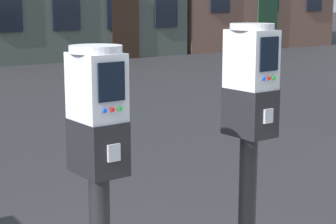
% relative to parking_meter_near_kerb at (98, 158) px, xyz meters
% --- Properties ---
extents(parking_meter_near_kerb, '(0.22, 0.25, 1.50)m').
position_rel_parking_meter_near_kerb_xyz_m(parking_meter_near_kerb, '(0.00, 0.00, 0.00)').
color(parking_meter_near_kerb, black).
rests_on(parking_meter_near_kerb, sidewalk_slab).
extents(parking_meter_twin_adjacent, '(0.22, 0.25, 1.57)m').
position_rel_parking_meter_near_kerb_xyz_m(parking_meter_twin_adjacent, '(0.86, 0.00, 0.05)').
color(parking_meter_twin_adjacent, black).
rests_on(parking_meter_twin_adjacent, sidewalk_slab).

